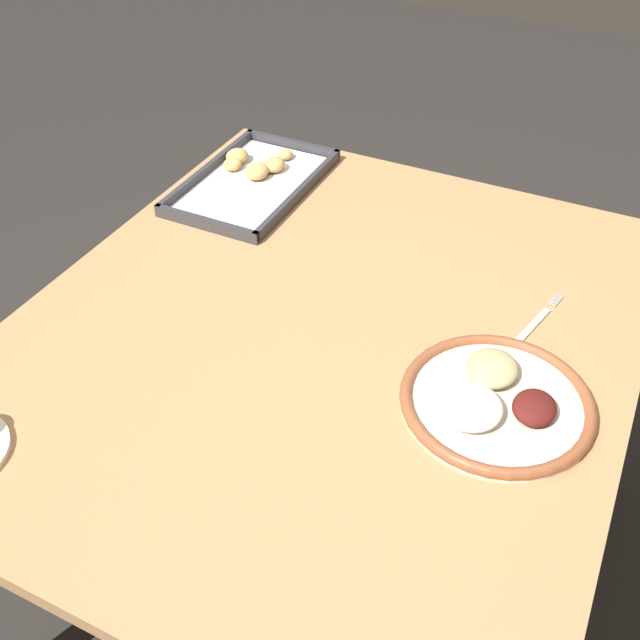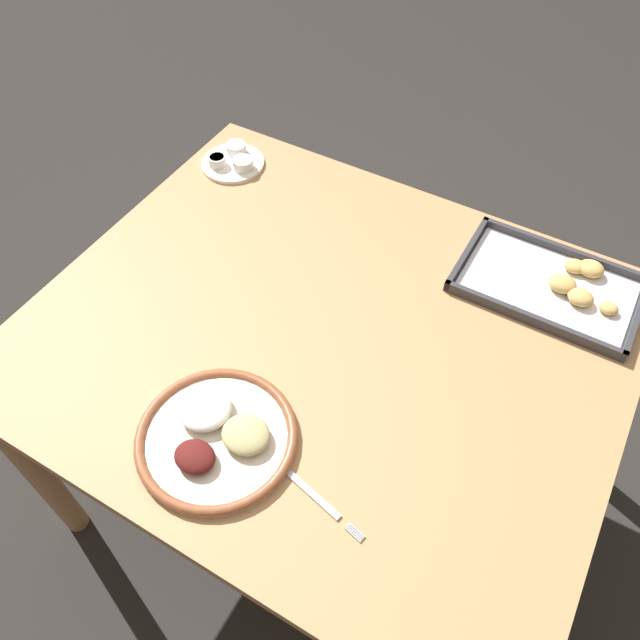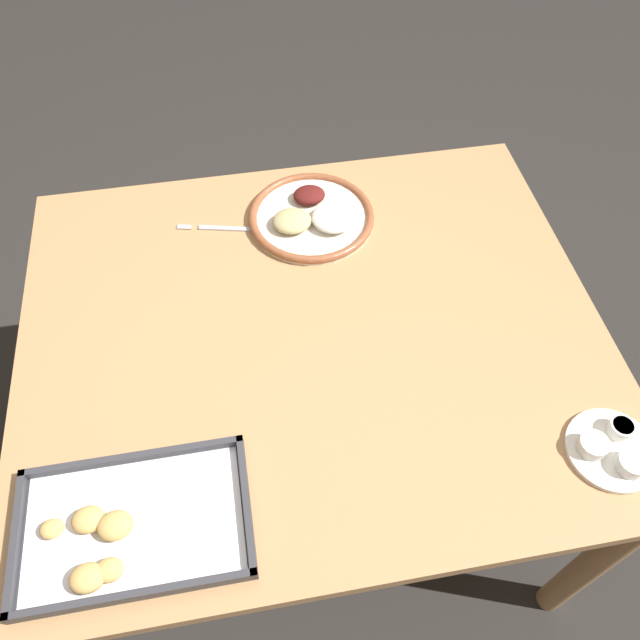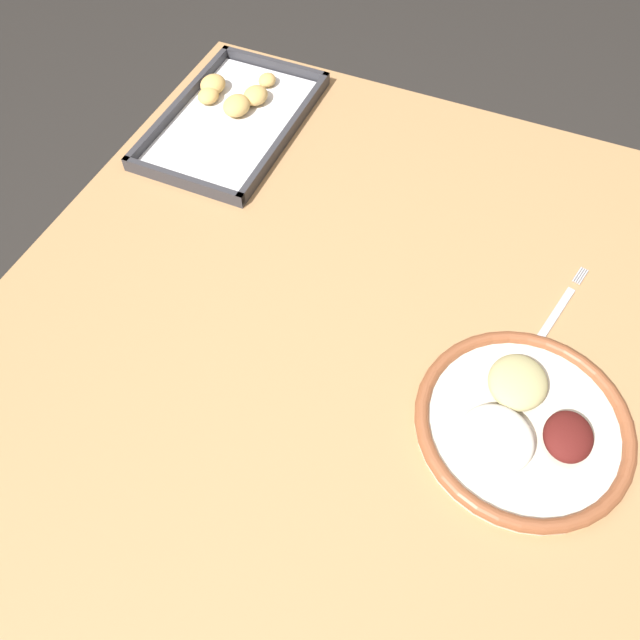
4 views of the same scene
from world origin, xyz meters
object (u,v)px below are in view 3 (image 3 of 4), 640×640
at_px(dinner_plate, 312,216).
at_px(saucer_plate, 613,448).
at_px(fork, 229,229).
at_px(baking_tray, 125,528).

relative_size(dinner_plate, saucer_plate, 1.81).
xyz_separation_m(fork, baking_tray, (0.23, 0.68, 0.01)).
relative_size(saucer_plate, baking_tray, 0.42).
bearing_deg(saucer_plate, baking_tray, -0.40).
bearing_deg(saucer_plate, fork, -47.16).
bearing_deg(fork, baking_tray, 84.34).
distance_m(saucer_plate, baking_tray, 0.87).
xyz_separation_m(dinner_plate, baking_tray, (0.43, 0.68, -0.00)).
relative_size(fork, saucer_plate, 1.34).
xyz_separation_m(saucer_plate, baking_tray, (0.87, -0.01, -0.00)).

